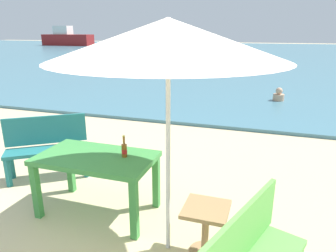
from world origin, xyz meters
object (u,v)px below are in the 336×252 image
(patio_umbrella, at_px, (168,40))
(bench_teal_center, at_px, (47,143))
(boat_ferry, at_px, (192,42))
(boat_sailboat, at_px, (67,38))
(beer_bottle_amber, at_px, (124,149))
(picnic_table_green, at_px, (96,164))
(swimmer_person, at_px, (279,95))
(side_table_wood, at_px, (206,224))

(patio_umbrella, relative_size, bench_teal_center, 1.93)
(boat_ferry, xyz_separation_m, boat_sailboat, (-19.53, 3.01, 0.17))
(beer_bottle_amber, distance_m, bench_teal_center, 1.73)
(beer_bottle_amber, xyz_separation_m, boat_sailboat, (-27.19, 36.83, 0.22))
(picnic_table_green, xyz_separation_m, bench_teal_center, (-1.26, 0.65, -0.11))
(swimmer_person, bearing_deg, bench_teal_center, -117.97)
(beer_bottle_amber, bearing_deg, side_table_wood, -21.63)
(side_table_wood, bearing_deg, beer_bottle_amber, 158.37)
(patio_umbrella, bearing_deg, boat_ferry, 103.71)
(picnic_table_green, relative_size, patio_umbrella, 0.61)
(boat_sailboat, bearing_deg, boat_ferry, -8.77)
(picnic_table_green, height_order, patio_umbrella, patio_umbrella)
(patio_umbrella, relative_size, boat_sailboat, 0.30)
(patio_umbrella, height_order, bench_teal_center, patio_umbrella)
(patio_umbrella, xyz_separation_m, side_table_wood, (0.38, 0.03, -1.76))
(side_table_wood, bearing_deg, patio_umbrella, -175.87)
(beer_bottle_amber, xyz_separation_m, side_table_wood, (1.08, -0.43, -0.50))
(beer_bottle_amber, bearing_deg, bench_teal_center, 160.49)
(beer_bottle_amber, distance_m, boat_ferry, 34.67)
(beer_bottle_amber, xyz_separation_m, swimmer_person, (1.87, 7.10, -0.61))
(beer_bottle_amber, bearing_deg, boat_sailboat, 126.44)
(picnic_table_green, bearing_deg, swimmer_person, 72.92)
(side_table_wood, distance_m, boat_sailboat, 46.77)
(bench_teal_center, distance_m, boat_sailboat, 44.38)
(patio_umbrella, relative_size, boat_ferry, 0.36)
(swimmer_person, height_order, boat_sailboat, boat_sailboat)
(bench_teal_center, relative_size, boat_ferry, 0.19)
(boat_sailboat, bearing_deg, picnic_table_green, -53.97)
(beer_bottle_amber, xyz_separation_m, boat_ferry, (-7.66, 33.82, 0.05))
(patio_umbrella, height_order, boat_ferry, boat_ferry)
(patio_umbrella, xyz_separation_m, boat_ferry, (-8.36, 34.27, -1.21))
(bench_teal_center, height_order, boat_sailboat, boat_sailboat)
(bench_teal_center, xyz_separation_m, boat_sailboat, (-25.59, 36.26, 0.53))
(beer_bottle_amber, relative_size, bench_teal_center, 0.22)
(boat_ferry, bearing_deg, picnic_table_green, -77.81)
(patio_umbrella, relative_size, swimmer_person, 5.61)
(picnic_table_green, bearing_deg, boat_ferry, 102.19)
(boat_ferry, relative_size, boat_sailboat, 0.83)
(boat_ferry, height_order, boat_sailboat, boat_sailboat)
(side_table_wood, xyz_separation_m, boat_ferry, (-8.74, 34.24, 0.55))
(bench_teal_center, height_order, boat_ferry, boat_ferry)
(patio_umbrella, xyz_separation_m, bench_teal_center, (-2.30, 1.02, -1.58))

